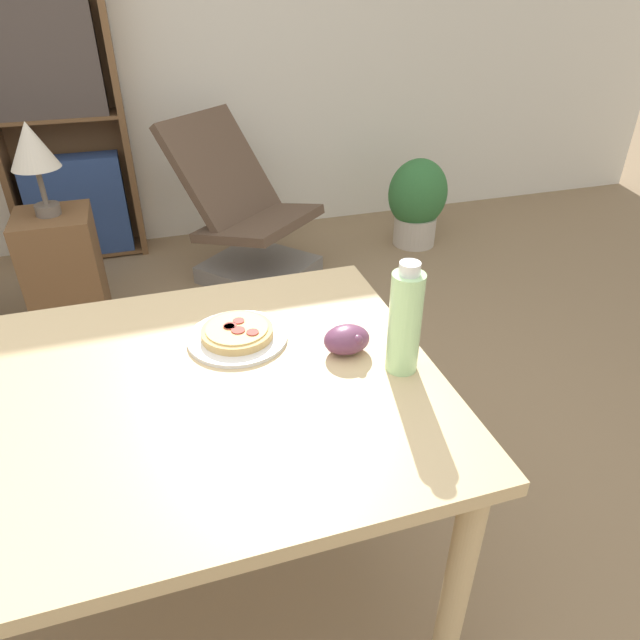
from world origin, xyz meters
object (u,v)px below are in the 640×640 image
object	(u,v)px
grape_bunch	(346,340)
side_table	(64,270)
drink_bottle	(405,321)
lounge_chair_far	(248,230)
table_lamp	(32,150)
pizza_on_plate	(237,334)
bookshelf	(61,130)
potted_plant_floor	(417,201)

from	to	relation	value
grape_bunch	side_table	size ratio (longest dim) A/B	0.19
drink_bottle	lounge_chair_far	bearing A→B (deg)	89.55
side_table	table_lamp	xyz separation A→B (m)	(0.00, 0.00, 0.58)
pizza_on_plate	drink_bottle	xyz separation A→B (m)	(0.33, -0.22, 0.11)
grape_bunch	drink_bottle	distance (m)	0.17
lounge_chair_far	table_lamp	bearing A→B (deg)	152.53
grape_bunch	drink_bottle	size ratio (longest dim) A/B	0.42
table_lamp	side_table	bearing A→B (deg)	180.00
grape_bunch	side_table	distance (m)	1.96
bookshelf	potted_plant_floor	distance (m)	2.13
pizza_on_plate	lounge_chair_far	bearing A→B (deg)	79.03
pizza_on_plate	side_table	world-z (taller)	pizza_on_plate
lounge_chair_far	table_lamp	size ratio (longest dim) A/B	2.25
drink_bottle	lounge_chair_far	xyz separation A→B (m)	(0.02, 2.02, -0.61)
pizza_on_plate	drink_bottle	size ratio (longest dim) A/B	0.92
grape_bunch	side_table	bearing A→B (deg)	116.31
side_table	potted_plant_floor	distance (m)	2.09
grape_bunch	bookshelf	size ratio (longest dim) A/B	0.07
pizza_on_plate	side_table	bearing A→B (deg)	111.02
pizza_on_plate	lounge_chair_far	distance (m)	1.90
lounge_chair_far	potted_plant_floor	xyz separation A→B (m)	(1.10, 0.13, 0.00)
side_table	lounge_chair_far	bearing A→B (deg)	13.41
pizza_on_plate	side_table	size ratio (longest dim) A/B	0.42
side_table	table_lamp	distance (m)	0.58
grape_bunch	bookshelf	bearing A→B (deg)	107.63
drink_bottle	bookshelf	distance (m)	2.77
pizza_on_plate	table_lamp	distance (m)	1.68
bookshelf	grape_bunch	bearing A→B (deg)	-72.37
table_lamp	potted_plant_floor	size ratio (longest dim) A/B	0.75
lounge_chair_far	potted_plant_floor	bearing A→B (deg)	-34.01
table_lamp	potted_plant_floor	distance (m)	2.17
bookshelf	side_table	distance (m)	0.95
drink_bottle	potted_plant_floor	xyz separation A→B (m)	(1.12, 2.16, -0.61)
grape_bunch	table_lamp	bearing A→B (deg)	116.31
table_lamp	potted_plant_floor	bearing A→B (deg)	9.93
grape_bunch	lounge_chair_far	size ratio (longest dim) A/B	0.12
potted_plant_floor	lounge_chair_far	bearing A→B (deg)	-173.13
drink_bottle	side_table	distance (m)	2.11
table_lamp	potted_plant_floor	world-z (taller)	table_lamp
lounge_chair_far	side_table	distance (m)	0.98
lounge_chair_far	potted_plant_floor	distance (m)	1.11
side_table	pizza_on_plate	bearing A→B (deg)	-68.98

